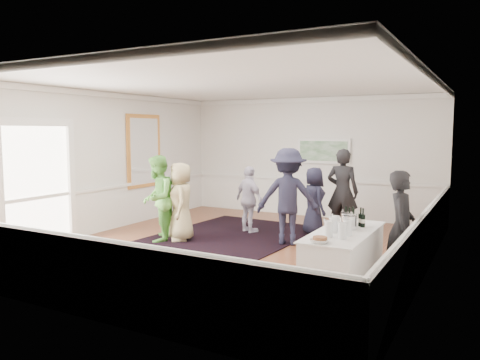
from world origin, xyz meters
The scene contains 23 objects.
floor centered at (0.00, 0.00, 0.00)m, with size 8.00×8.00×0.00m, color brown.
ceiling centered at (0.00, 0.00, 3.20)m, with size 7.00×8.00×0.02m, color white.
wall_left centered at (-3.50, 0.00, 1.60)m, with size 0.02×8.00×3.20m, color white.
wall_right centered at (3.50, 0.00, 1.60)m, with size 0.02×8.00×3.20m, color white.
wall_back centered at (0.00, 4.00, 1.60)m, with size 7.00×0.02×3.20m, color white.
wall_front centered at (0.00, -4.00, 1.60)m, with size 7.00×0.02×3.20m, color white.
wainscoting centered at (0.00, 0.00, 0.50)m, with size 7.00×8.00×1.00m, color white, non-canonical shape.
mirror centered at (-3.45, 1.30, 1.80)m, with size 0.05×1.25×1.85m.
doorway centered at (-3.45, -1.90, 1.42)m, with size 0.10×1.78×2.56m.
landscape_painting centered at (0.40, 3.95, 1.78)m, with size 1.44×0.06×0.66m.
area_rug centered at (-0.62, 0.82, 0.01)m, with size 2.94×3.86×0.02m, color black.
serving_table centered at (2.49, -1.25, 0.42)m, with size 0.78×2.05×0.83m.
bartender centered at (3.20, -0.67, 0.86)m, with size 0.63×0.41×1.72m, color black.
guest_tan centered at (-1.35, -0.04, 0.83)m, with size 0.81×0.53×1.65m, color tan.
guest_green centered at (-1.76, -0.31, 0.90)m, with size 0.88×0.68×1.80m, color #5CAB44.
guest_lilac centered at (-0.45, 1.34, 0.76)m, with size 0.89×0.37×1.52m, color silver.
guest_dark_a centered at (0.74, 0.75, 0.98)m, with size 1.27×0.73×1.96m, color #1C1C2F.
guest_dark_b centered at (1.46, 2.15, 0.96)m, with size 0.70×0.46×1.92m, color black.
guest_navy centered at (0.89, 1.89, 0.75)m, with size 0.73×0.48×1.50m, color #1C1C2F.
wine_bottles centered at (2.51, -0.81, 0.98)m, with size 0.36×0.25×0.31m.
juice_pitchers centered at (2.47, -1.55, 0.95)m, with size 0.36×0.58×0.24m.
ice_bucket centered at (2.51, -1.09, 0.94)m, with size 0.26×0.26×0.24m, color silver.
nut_bowl centered at (2.41, -2.12, 0.87)m, with size 0.27×0.27×0.08m.
Camera 1 is at (4.39, -7.97, 2.31)m, focal length 35.00 mm.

